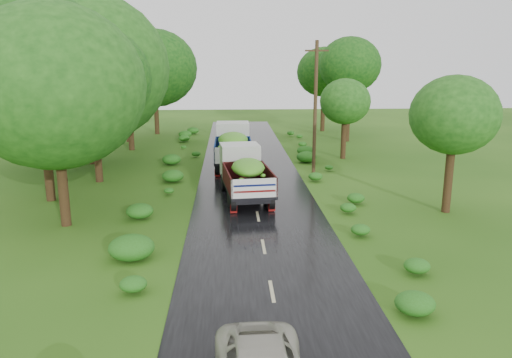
{
  "coord_description": "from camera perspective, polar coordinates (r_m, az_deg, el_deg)",
  "views": [
    {
      "loc": [
        -1.33,
        -14.99,
        7.47
      ],
      "look_at": [
        -0.05,
        8.73,
        1.7
      ],
      "focal_mm": 35.0,
      "sensor_mm": 36.0,
      "label": 1
    }
  ],
  "objects": [
    {
      "name": "ground",
      "position": [
        16.8,
        1.83,
        -12.75
      ],
      "size": [
        120.0,
        120.0,
        0.0
      ],
      "primitive_type": "plane",
      "color": "#234D10",
      "rests_on": "ground"
    },
    {
      "name": "shrubs",
      "position": [
        29.88,
        -0.45,
        -0.13
      ],
      "size": [
        11.9,
        44.0,
        0.7
      ],
      "color": "#255D16",
      "rests_on": "ground"
    },
    {
      "name": "utility_pole",
      "position": [
        32.81,
        6.79,
        8.21
      ],
      "size": [
        1.48,
        0.49,
        8.58
      ],
      "rotation": [
        0.0,
        0.0,
        -0.26
      ],
      "color": "#382616",
      "rests_on": "ground"
    },
    {
      "name": "road_lines",
      "position": [
        22.32,
        0.51,
        -5.85
      ],
      "size": [
        0.12,
        69.6,
        0.0
      ],
      "color": "#BFB78C",
      "rests_on": "road"
    },
    {
      "name": "road",
      "position": [
        21.38,
        0.68,
        -6.77
      ],
      "size": [
        6.5,
        80.0,
        0.02
      ],
      "primitive_type": "cube",
      "color": "black",
      "rests_on": "ground"
    },
    {
      "name": "trees_left",
      "position": [
        37.29,
        -16.93,
        11.77
      ],
      "size": [
        7.11,
        32.48,
        9.18
      ],
      "color": "black",
      "rests_on": "ground"
    },
    {
      "name": "trees_right",
      "position": [
        42.6,
        10.84,
        10.99
      ],
      "size": [
        5.2,
        31.66,
        8.38
      ],
      "color": "black",
      "rests_on": "ground"
    },
    {
      "name": "truck_far",
      "position": [
        34.98,
        -2.65,
        4.03
      ],
      "size": [
        2.48,
        6.87,
        2.88
      ],
      "rotation": [
        0.0,
        0.0,
        -0.0
      ],
      "color": "black",
      "rests_on": "ground"
    },
    {
      "name": "truck_near",
      "position": [
        27.13,
        -1.33,
        0.94
      ],
      "size": [
        2.91,
        6.52,
        2.65
      ],
      "rotation": [
        0.0,
        0.0,
        0.11
      ],
      "color": "black",
      "rests_on": "ground"
    }
  ]
}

